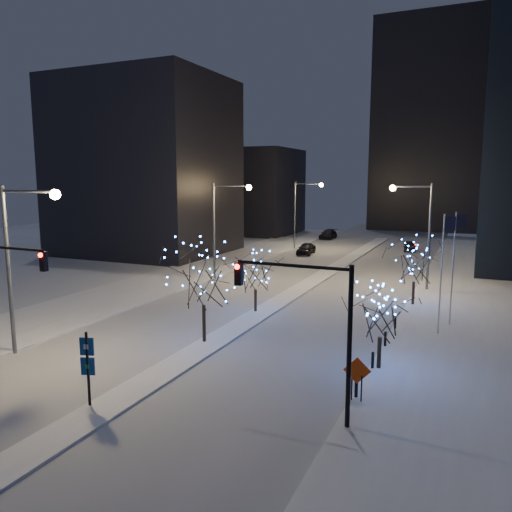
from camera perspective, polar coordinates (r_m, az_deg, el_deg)
The scene contains 24 objects.
ground at distance 25.85m, azimuth -14.37°, elevation -15.17°, with size 160.00×160.00×0.00m, color white.
road at distance 56.38m, azimuth 8.18°, elevation -1.90°, with size 20.00×130.00×0.02m, color #B4B8C3.
median at distance 51.66m, azimuth 6.67°, elevation -2.78°, with size 2.00×80.00×0.15m, color white.
east_sidewalk at distance 39.73m, azimuth 23.36°, elevation -6.98°, with size 10.00×90.00×0.15m, color white.
west_sidewalk at distance 49.15m, azimuth -12.79°, elevation -3.54°, with size 8.00×90.00×0.15m, color white.
filler_west_near at distance 72.48m, azimuth -12.56°, elevation 9.86°, with size 22.00×18.00×24.00m, color black.
filler_west_far at distance 97.42m, azimuth -0.90°, elevation 7.38°, with size 18.00×16.00×16.00m, color black.
horizon_block at distance 111.24m, azimuth 19.83°, elevation 13.75°, with size 24.00×14.00×42.00m, color black.
street_lamp_w_near at distance 31.62m, azimuth -25.37°, elevation 0.89°, with size 4.40×0.56×10.00m.
street_lamp_w_mid at distance 51.42m, azimuth -3.80°, elevation 4.44°, with size 4.40×0.56×10.00m.
street_lamp_w_far at distance 74.41m, azimuth 5.24°, elevation 5.76°, with size 4.40×0.56×10.00m.
street_lamp_east at distance 48.77m, azimuth 18.21°, elevation 3.73°, with size 3.90×0.56×10.00m.
traffic_signal_east at distance 21.04m, azimuth 6.55°, elevation -6.76°, with size 5.26×0.43×7.00m.
flagpoles at distance 36.09m, azimuth 21.16°, elevation -0.70°, with size 1.35×2.60×8.00m.
bollards at distance 30.38m, azimuth 13.92°, elevation -10.26°, with size 0.16×12.16×0.90m.
car_near at distance 69.69m, azimuth 5.76°, elevation 0.84°, with size 1.91×4.74×1.61m, color black.
car_mid at distance 76.14m, azimuth 17.13°, elevation 1.10°, with size 1.53×4.38×1.44m, color black.
car_far at distance 88.36m, azimuth 8.25°, elevation 2.46°, with size 2.20×5.41×1.57m, color black.
holiday_tree_median_near at distance 31.34m, azimuth -6.05°, elevation -2.27°, with size 6.06×6.06×6.52m.
holiday_tree_median_far at distance 38.59m, azimuth -0.06°, elevation -1.86°, with size 3.96×3.96×4.76m.
holiday_tree_plaza_near at distance 27.86m, azimuth 14.06°, elevation -6.39°, with size 3.91×3.91×4.66m.
holiday_tree_plaza_far at distance 42.70m, azimuth 17.69°, elevation -0.66°, with size 5.74×5.74×5.50m.
wayfinding_sign at distance 24.22m, azimuth -18.69°, elevation -11.39°, with size 0.64×0.27×3.61m.
construction_sign at distance 24.16m, azimuth 11.47°, elevation -13.14°, with size 1.27×0.28×2.12m.
Camera 1 is at (14.94, -18.37, 10.37)m, focal length 35.00 mm.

